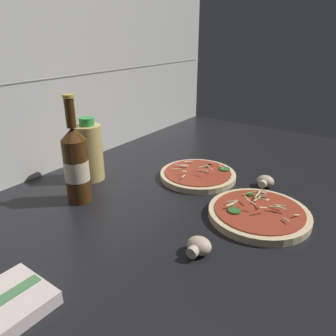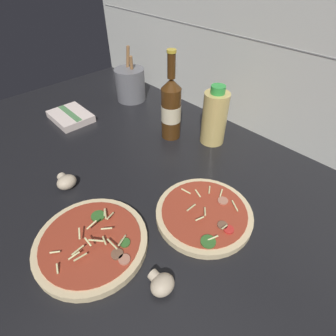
{
  "view_description": "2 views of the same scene",
  "coord_description": "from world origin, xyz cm",
  "px_view_note": "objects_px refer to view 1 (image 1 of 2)",
  "views": [
    {
      "loc": [
        -61.85,
        -37.89,
        42.82
      ],
      "look_at": [
        0.44,
        6.15,
        10.6
      ],
      "focal_mm": 35.0,
      "sensor_mm": 36.0,
      "label": 1
    },
    {
      "loc": [
        37.43,
        -26.84,
        50.73
      ],
      "look_at": [
        4.44,
        4.42,
        11.42
      ],
      "focal_mm": 28.0,
      "sensor_mm": 36.0,
      "label": 2
    }
  ],
  "objects_px": {
    "oil_bottle": "(90,152)",
    "mushroom_right": "(198,246)",
    "pizza_far": "(198,175)",
    "mushroom_left": "(265,181)",
    "beer_bottle": "(76,164)",
    "pizza_near": "(259,213)"
  },
  "relations": [
    {
      "from": "oil_bottle",
      "to": "mushroom_right",
      "type": "xyz_separation_m",
      "value": [
        -0.12,
        -0.43,
        -0.07
      ]
    },
    {
      "from": "pizza_far",
      "to": "oil_bottle",
      "type": "height_order",
      "value": "oil_bottle"
    },
    {
      "from": "pizza_far",
      "to": "mushroom_left",
      "type": "bearing_deg",
      "value": -73.16
    },
    {
      "from": "pizza_far",
      "to": "mushroom_right",
      "type": "distance_m",
      "value": 0.36
    },
    {
      "from": "pizza_far",
      "to": "oil_bottle",
      "type": "relative_size",
      "value": 1.21
    },
    {
      "from": "pizza_far",
      "to": "mushroom_right",
      "type": "relative_size",
      "value": 4.23
    },
    {
      "from": "beer_bottle",
      "to": "mushroom_right",
      "type": "xyz_separation_m",
      "value": [
        -0.01,
        -0.36,
        -0.08
      ]
    },
    {
      "from": "pizza_far",
      "to": "mushroom_left",
      "type": "height_order",
      "value": "pizza_far"
    },
    {
      "from": "pizza_near",
      "to": "mushroom_right",
      "type": "xyz_separation_m",
      "value": [
        -0.2,
        0.05,
        0.01
      ]
    },
    {
      "from": "mushroom_right",
      "to": "mushroom_left",
      "type": "bearing_deg",
      "value": -0.13
    },
    {
      "from": "pizza_near",
      "to": "mushroom_left",
      "type": "xyz_separation_m",
      "value": [
        0.17,
        0.05,
        0.01
      ]
    },
    {
      "from": "beer_bottle",
      "to": "mushroom_left",
      "type": "xyz_separation_m",
      "value": [
        0.35,
        -0.36,
        -0.08
      ]
    },
    {
      "from": "pizza_far",
      "to": "oil_bottle",
      "type": "bearing_deg",
      "value": 126.11
    },
    {
      "from": "pizza_far",
      "to": "beer_bottle",
      "type": "bearing_deg",
      "value": 148.94
    },
    {
      "from": "pizza_near",
      "to": "mushroom_right",
      "type": "height_order",
      "value": "pizza_near"
    },
    {
      "from": "mushroom_left",
      "to": "pizza_near",
      "type": "bearing_deg",
      "value": -164.65
    },
    {
      "from": "pizza_near",
      "to": "oil_bottle",
      "type": "xyz_separation_m",
      "value": [
        -0.07,
        0.48,
        0.07
      ]
    },
    {
      "from": "pizza_far",
      "to": "mushroom_left",
      "type": "xyz_separation_m",
      "value": [
        0.06,
        -0.18,
        0.01
      ]
    },
    {
      "from": "mushroom_left",
      "to": "oil_bottle",
      "type": "bearing_deg",
      "value": 118.82
    },
    {
      "from": "oil_bottle",
      "to": "mushroom_left",
      "type": "relative_size",
      "value": 3.71
    },
    {
      "from": "beer_bottle",
      "to": "mushroom_right",
      "type": "distance_m",
      "value": 0.37
    },
    {
      "from": "oil_bottle",
      "to": "mushroom_right",
      "type": "distance_m",
      "value": 0.46
    }
  ]
}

